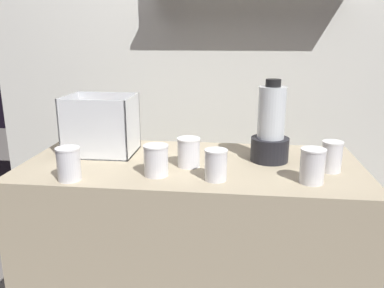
% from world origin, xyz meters
% --- Properties ---
extents(counter, '(1.40, 0.64, 0.90)m').
position_xyz_m(counter, '(0.00, 0.00, 0.45)').
color(counter, tan).
rests_on(counter, ground_plane).
extents(back_wall_unit, '(2.60, 0.24, 2.50)m').
position_xyz_m(back_wall_unit, '(0.01, 0.77, 1.26)').
color(back_wall_unit, silver).
rests_on(back_wall_unit, ground_plane).
extents(carrot_display_bin, '(0.30, 0.23, 0.26)m').
position_xyz_m(carrot_display_bin, '(-0.41, 0.09, 0.98)').
color(carrot_display_bin, white).
rests_on(carrot_display_bin, counter).
extents(blender_pitcher, '(0.16, 0.16, 0.34)m').
position_xyz_m(blender_pitcher, '(0.32, 0.06, 1.03)').
color(blender_pitcher, black).
rests_on(blender_pitcher, counter).
extents(juice_cup_pomegranate_far_left, '(0.09, 0.09, 0.12)m').
position_xyz_m(juice_cup_pomegranate_far_left, '(-0.42, -0.25, 0.96)').
color(juice_cup_pomegranate_far_left, white).
rests_on(juice_cup_pomegranate_far_left, counter).
extents(juice_cup_orange_left, '(0.10, 0.10, 0.12)m').
position_xyz_m(juice_cup_orange_left, '(-0.12, -0.17, 0.95)').
color(juice_cup_orange_left, white).
rests_on(juice_cup_orange_left, counter).
extents(juice_cup_beet_middle, '(0.09, 0.09, 0.12)m').
position_xyz_m(juice_cup_beet_middle, '(-0.01, -0.05, 0.95)').
color(juice_cup_beet_middle, white).
rests_on(juice_cup_beet_middle, counter).
extents(juice_cup_mango_right, '(0.09, 0.09, 0.12)m').
position_xyz_m(juice_cup_mango_right, '(0.11, -0.19, 0.95)').
color(juice_cup_mango_right, white).
rests_on(juice_cup_mango_right, counter).
extents(juice_cup_mango_far_right, '(0.09, 0.09, 0.13)m').
position_xyz_m(juice_cup_mango_far_right, '(0.46, -0.18, 0.96)').
color(juice_cup_mango_far_right, white).
rests_on(juice_cup_mango_far_right, counter).
extents(juice_cup_beet_rightmost, '(0.08, 0.08, 0.12)m').
position_xyz_m(juice_cup_beet_rightmost, '(0.55, -0.05, 0.96)').
color(juice_cup_beet_rightmost, white).
rests_on(juice_cup_beet_rightmost, counter).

